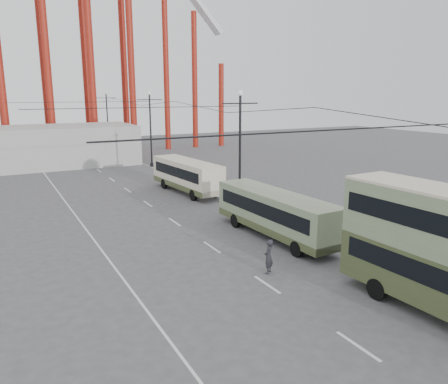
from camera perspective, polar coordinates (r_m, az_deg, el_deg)
ground at (r=19.59m, az=14.95°, el=-15.36°), size 160.00×160.00×0.00m
road_markings at (r=35.19m, az=-8.52°, el=-2.32°), size 12.52×120.00×0.01m
lamp_post_mid at (r=35.46m, az=2.09°, el=5.63°), size 3.20×0.44×9.32m
lamp_post_far at (r=55.47m, az=-9.56°, el=8.06°), size 3.20×0.44×9.32m
lamp_post_distant at (r=76.58m, az=-14.97°, el=9.07°), size 3.20×0.44×9.32m
fairground_shed at (r=60.04m, az=-22.28°, el=5.55°), size 22.00×10.00×5.00m
single_decker_green at (r=28.13m, az=6.71°, el=-2.67°), size 2.80×10.38×2.91m
single_decker_cream at (r=40.70m, az=-4.84°, el=2.26°), size 3.26×9.80×2.99m
pedestrian at (r=22.75m, az=5.84°, el=-8.38°), size 0.79×0.75×1.82m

